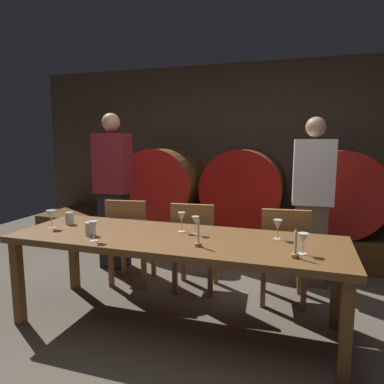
{
  "coord_description": "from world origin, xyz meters",
  "views": [
    {
      "loc": [
        0.71,
        -2.26,
        1.46
      ],
      "look_at": [
        -0.09,
        0.24,
        1.06
      ],
      "focal_mm": 32.69,
      "sensor_mm": 36.0,
      "label": 1
    }
  ],
  "objects_px": {
    "wine_glass_center_left": "(181,218)",
    "guest_left": "(113,190)",
    "candle_left": "(198,238)",
    "wine_glass_right": "(278,225)",
    "chair_center": "(195,243)",
    "wine_glass_center_right": "(195,221)",
    "chair_right": "(284,251)",
    "wine_glass_far_left": "(51,216)",
    "wine_glass_far_right": "(303,239)",
    "wine_barrel_center": "(245,187)",
    "wine_barrel_right": "(338,191)",
    "guest_right": "(312,201)",
    "wine_barrel_left": "(166,184)",
    "candle_right": "(295,249)",
    "dining_table": "(175,245)",
    "wine_glass_left": "(93,227)",
    "cup_right": "(90,229)",
    "chair_left": "(130,237)",
    "cup_left": "(69,218)"
  },
  "relations": [
    {
      "from": "wine_glass_center_left",
      "to": "guest_left",
      "type": "bearing_deg",
      "value": 142.6
    },
    {
      "from": "candle_left",
      "to": "wine_glass_right",
      "type": "relative_size",
      "value": 1.42
    },
    {
      "from": "chair_center",
      "to": "wine_glass_center_right",
      "type": "relative_size",
      "value": 6.15
    },
    {
      "from": "wine_glass_right",
      "to": "chair_center",
      "type": "bearing_deg",
      "value": 149.51
    },
    {
      "from": "chair_right",
      "to": "wine_glass_far_left",
      "type": "bearing_deg",
      "value": 15.3
    },
    {
      "from": "wine_glass_far_right",
      "to": "candle_left",
      "type": "bearing_deg",
      "value": -176.11
    },
    {
      "from": "wine_barrel_center",
      "to": "wine_glass_right",
      "type": "xyz_separation_m",
      "value": [
        0.54,
        -1.84,
        -0.02
      ]
    },
    {
      "from": "wine_barrel_right",
      "to": "guest_right",
      "type": "bearing_deg",
      "value": -110.35
    },
    {
      "from": "chair_right",
      "to": "wine_glass_center_right",
      "type": "xyz_separation_m",
      "value": [
        -0.65,
        -0.53,
        0.34
      ]
    },
    {
      "from": "chair_right",
      "to": "wine_glass_right",
      "type": "xyz_separation_m",
      "value": [
        -0.03,
        -0.47,
        0.34
      ]
    },
    {
      "from": "wine_barrel_center",
      "to": "wine_glass_far_left",
      "type": "height_order",
      "value": "wine_barrel_center"
    },
    {
      "from": "wine_glass_far_left",
      "to": "wine_glass_center_right",
      "type": "relative_size",
      "value": 1.07
    },
    {
      "from": "guest_right",
      "to": "wine_glass_far_left",
      "type": "xyz_separation_m",
      "value": [
        -2.07,
        -1.25,
        -0.02
      ]
    },
    {
      "from": "wine_barrel_center",
      "to": "wine_barrel_right",
      "type": "height_order",
      "value": "same"
    },
    {
      "from": "wine_barrel_left",
      "to": "candle_right",
      "type": "relative_size",
      "value": 5.01
    },
    {
      "from": "wine_barrel_center",
      "to": "dining_table",
      "type": "relative_size",
      "value": 0.39
    },
    {
      "from": "wine_barrel_right",
      "to": "wine_glass_left",
      "type": "relative_size",
      "value": 6.57
    },
    {
      "from": "wine_barrel_center",
      "to": "cup_right",
      "type": "bearing_deg",
      "value": -111.07
    },
    {
      "from": "candle_left",
      "to": "wine_glass_left",
      "type": "distance_m",
      "value": 0.77
    },
    {
      "from": "guest_right",
      "to": "wine_glass_far_left",
      "type": "distance_m",
      "value": 2.42
    },
    {
      "from": "guest_left",
      "to": "wine_barrel_left",
      "type": "bearing_deg",
      "value": -103.78
    },
    {
      "from": "chair_right",
      "to": "wine_glass_far_left",
      "type": "relative_size",
      "value": 5.73
    },
    {
      "from": "chair_right",
      "to": "wine_glass_center_left",
      "type": "xyz_separation_m",
      "value": [
        -0.78,
        -0.49,
        0.35
      ]
    },
    {
      "from": "wine_barrel_left",
      "to": "cup_right",
      "type": "distance_m",
      "value": 2.19
    },
    {
      "from": "wine_glass_center_left",
      "to": "wine_glass_right",
      "type": "xyz_separation_m",
      "value": [
        0.75,
        0.02,
        -0.01
      ]
    },
    {
      "from": "chair_right",
      "to": "wine_glass_far_right",
      "type": "bearing_deg",
      "value": 95.08
    },
    {
      "from": "wine_barrel_center",
      "to": "candle_left",
      "type": "bearing_deg",
      "value": -89.11
    },
    {
      "from": "wine_barrel_left",
      "to": "wine_glass_left",
      "type": "xyz_separation_m",
      "value": [
        0.37,
        -2.3,
        -0.03
      ]
    },
    {
      "from": "candle_right",
      "to": "wine_glass_right",
      "type": "xyz_separation_m",
      "value": [
        -0.14,
        0.39,
        0.05
      ]
    },
    {
      "from": "chair_center",
      "to": "chair_right",
      "type": "bearing_deg",
      "value": 175.29
    },
    {
      "from": "wine_barrel_left",
      "to": "wine_glass_center_left",
      "type": "height_order",
      "value": "wine_barrel_left"
    },
    {
      "from": "wine_glass_center_right",
      "to": "wine_glass_right",
      "type": "bearing_deg",
      "value": 5.39
    },
    {
      "from": "candle_left",
      "to": "candle_right",
      "type": "xyz_separation_m",
      "value": [
        0.65,
        -0.04,
        -0.01
      ]
    },
    {
      "from": "chair_right",
      "to": "candle_left",
      "type": "xyz_separation_m",
      "value": [
        -0.54,
        -0.82,
        0.29
      ]
    },
    {
      "from": "chair_left",
      "to": "dining_table",
      "type": "bearing_deg",
      "value": 131.33
    },
    {
      "from": "cup_left",
      "to": "cup_right",
      "type": "bearing_deg",
      "value": -33.74
    },
    {
      "from": "chair_right",
      "to": "wine_glass_far_right",
      "type": "distance_m",
      "value": 0.86
    },
    {
      "from": "wine_glass_far_right",
      "to": "cup_right",
      "type": "height_order",
      "value": "wine_glass_far_right"
    },
    {
      "from": "wine_barrel_center",
      "to": "wine_barrel_left",
      "type": "bearing_deg",
      "value": 180.0
    },
    {
      "from": "dining_table",
      "to": "chair_right",
      "type": "height_order",
      "value": "chair_right"
    },
    {
      "from": "wine_barrel_left",
      "to": "cup_left",
      "type": "relative_size",
      "value": 9.43
    },
    {
      "from": "dining_table",
      "to": "candle_right",
      "type": "xyz_separation_m",
      "value": [
        0.89,
        -0.22,
        0.12
      ]
    },
    {
      "from": "wine_glass_right",
      "to": "cup_left",
      "type": "bearing_deg",
      "value": -177.39
    },
    {
      "from": "wine_barrel_center",
      "to": "guest_right",
      "type": "distance_m",
      "value": 1.15
    },
    {
      "from": "candle_right",
      "to": "wine_glass_far_left",
      "type": "height_order",
      "value": "candle_right"
    },
    {
      "from": "wine_barrel_right",
      "to": "wine_glass_far_left",
      "type": "xyz_separation_m",
      "value": [
        -2.38,
        -2.08,
        -0.02
      ]
    },
    {
      "from": "wine_barrel_right",
      "to": "guest_left",
      "type": "distance_m",
      "value": 2.63
    },
    {
      "from": "wine_barrel_left",
      "to": "chair_right",
      "type": "height_order",
      "value": "wine_barrel_left"
    },
    {
      "from": "dining_table",
      "to": "wine_glass_left",
      "type": "bearing_deg",
      "value": -150.42
    },
    {
      "from": "cup_left",
      "to": "candle_left",
      "type": "bearing_deg",
      "value": -12.09
    }
  ]
}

